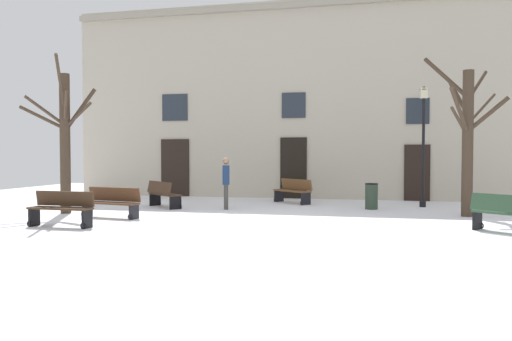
# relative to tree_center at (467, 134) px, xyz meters

# --- Properties ---
(ground_plane) EXTENTS (30.21, 30.21, 0.00)m
(ground_plane) POSITION_rel_tree_center_xyz_m (-6.11, -2.59, -2.44)
(ground_plane) COLOR white
(building_facade) EXTENTS (18.88, 0.60, 8.16)m
(building_facade) POSITION_rel_tree_center_xyz_m (-6.12, 4.98, 1.69)
(building_facade) COLOR #BCB29E
(building_facade) RESTS_ON ground
(tree_center) EXTENTS (2.32, 2.53, 4.83)m
(tree_center) POSITION_rel_tree_center_xyz_m (0.00, 0.00, 0.00)
(tree_center) COLOR #423326
(tree_center) RESTS_ON ground
(tree_near_facade) EXTENTS (2.23, 1.64, 4.74)m
(tree_near_facade) POSITION_rel_tree_center_xyz_m (-11.97, -2.00, -0.09)
(tree_near_facade) COLOR #423326
(tree_near_facade) RESTS_ON ground
(streetlamp) EXTENTS (0.30, 0.30, 4.19)m
(streetlamp) POSITION_rel_tree_center_xyz_m (-0.99, 2.45, 0.10)
(streetlamp) COLOR black
(streetlamp) RESTS_ON ground
(litter_bin) EXTENTS (0.44, 0.44, 0.86)m
(litter_bin) POSITION_rel_tree_center_xyz_m (-2.73, 1.31, -2.01)
(litter_bin) COLOR #2D3D2D
(litter_bin) RESTS_ON ground
(bench_by_litter_bin) EXTENTS (1.64, 1.43, 0.91)m
(bench_by_litter_bin) POSITION_rel_tree_center_xyz_m (0.40, -3.26, -1.97)
(bench_by_litter_bin) COLOR #2D4C33
(bench_by_litter_bin) RESTS_ON ground
(bench_near_lamp) EXTENTS (1.60, 1.47, 0.90)m
(bench_near_lamp) POSITION_rel_tree_center_xyz_m (-9.70, 0.26, -1.98)
(bench_near_lamp) COLOR #3D2819
(bench_near_lamp) RESTS_ON ground
(bench_back_to_back_left) EXTENTS (1.86, 0.78, 0.88)m
(bench_back_to_back_left) POSITION_rel_tree_center_xyz_m (-10.06, -2.62, -1.99)
(bench_back_to_back_left) COLOR #51331E
(bench_back_to_back_left) RESTS_ON ground
(bench_far_corner) EXTENTS (1.71, 0.51, 0.90)m
(bench_far_corner) POSITION_rel_tree_center_xyz_m (-10.36, -4.61, -1.97)
(bench_far_corner) COLOR #3D2819
(bench_far_corner) RESTS_ON ground
(bench_near_center_tree) EXTENTS (1.60, 1.47, 0.90)m
(bench_near_center_tree) POSITION_rel_tree_center_xyz_m (-5.58, 2.76, -1.98)
(bench_near_center_tree) COLOR brown
(bench_near_center_tree) RESTS_ON ground
(person_near_bench) EXTENTS (0.31, 0.42, 1.72)m
(person_near_bench) POSITION_rel_tree_center_xyz_m (-7.44, 0.20, -1.49)
(person_near_bench) COLOR #403D3A
(person_near_bench) RESTS_ON ground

